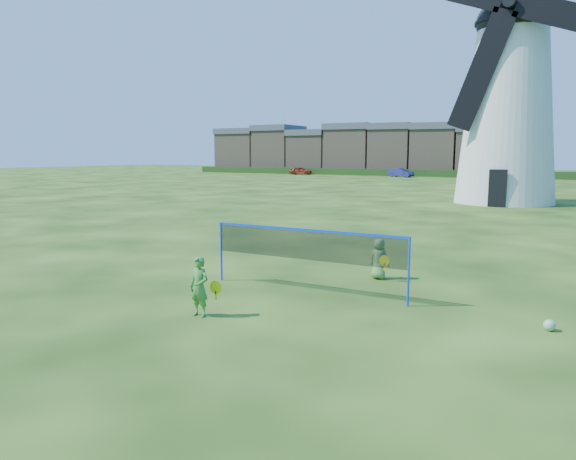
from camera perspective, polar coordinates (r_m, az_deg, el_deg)
The scene contains 10 objects.
ground at distance 12.70m, azimuth -1.89°, elevation -6.93°, with size 220.00×220.00×0.00m, color black.
windmill at distance 38.67m, azimuth 22.69°, elevation 12.71°, with size 15.35×6.41×20.05m.
badminton_net at distance 12.65m, azimuth 1.98°, elevation -1.70°, with size 5.05×0.05×1.55m.
player_girl at distance 11.03m, azimuth -9.51°, elevation -6.07°, with size 0.65×0.35×1.24m.
player_boy at distance 14.30m, azimuth 9.81°, elevation -3.08°, with size 0.65×0.44×1.09m.
play_ball at distance 11.30m, azimuth 26.36°, elevation -9.18°, with size 0.22×0.22×0.22m, color green.
terraced_houses at distance 89.07m, azimuth 6.72°, elevation 8.59°, with size 50.22×8.40×8.16m.
hedge at distance 81.64m, azimuth 8.49°, elevation 6.19°, with size 62.00×0.80×1.00m, color #193814.
car_left at distance 83.89m, azimuth 1.38°, elevation 6.40°, with size 1.44×3.58×1.22m, color maroon.
car_right at distance 76.78m, azimuth 12.06°, elevation 6.05°, with size 1.29×3.70×1.22m, color navy.
Camera 1 is at (6.25, -10.55, 3.33)m, focal length 32.99 mm.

